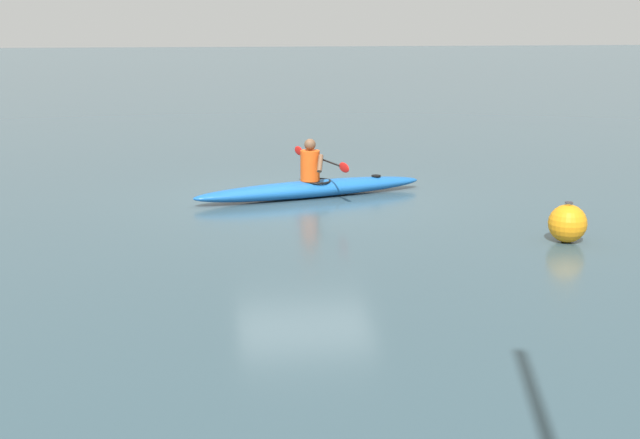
# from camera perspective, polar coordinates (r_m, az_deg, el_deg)

# --- Properties ---
(ground_plane) EXTENTS (160.00, 160.00, 0.00)m
(ground_plane) POSITION_cam_1_polar(r_m,az_deg,el_deg) (15.48, -1.01, 1.24)
(ground_plane) COLOR #334C56
(kayak) EXTENTS (4.48, 1.77, 0.31)m
(kayak) POSITION_cam_1_polar(r_m,az_deg,el_deg) (15.79, -0.59, 2.06)
(kayak) COLOR #1959A5
(kayak) RESTS_ON ground
(kayaker) EXTENTS (0.73, 2.39, 0.78)m
(kayaker) POSITION_cam_1_polar(r_m,az_deg,el_deg) (15.71, -0.60, 3.80)
(kayaker) COLOR #E04C14
(kayaker) RESTS_ON kayak
(mooring_buoy_channel_marker) EXTENTS (0.57, 0.57, 0.61)m
(mooring_buoy_channel_marker) POSITION_cam_1_polar(r_m,az_deg,el_deg) (13.13, 16.16, -0.25)
(mooring_buoy_channel_marker) COLOR orange
(mooring_buoy_channel_marker) RESTS_ON ground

